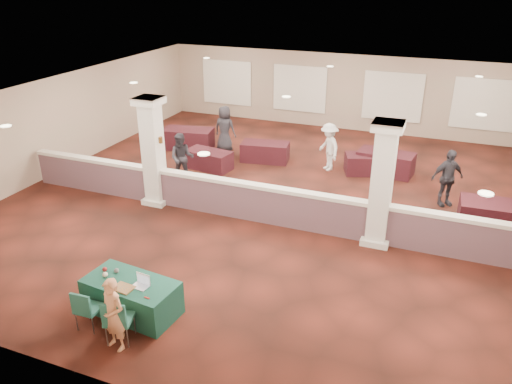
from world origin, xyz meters
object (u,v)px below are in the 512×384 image
at_px(far_table_back_left, 188,139).
at_px(attendee_d, 225,129).
at_px(far_table_front_right, 498,217).
at_px(attendee_a, 182,158).
at_px(far_table_back_center, 369,164).
at_px(far_table_front_center, 265,152).
at_px(attendee_b, 329,147).
at_px(conf_chair_side, 86,307).
at_px(far_table_front_left, 209,160).
at_px(attendee_c, 447,178).
at_px(conf_chair_main, 117,318).
at_px(far_table_back_right, 385,163).
at_px(near_table, 132,297).
at_px(woman, 113,315).

bearing_deg(far_table_back_left, attendee_d, 11.71).
xyz_separation_m(far_table_front_right, attendee_a, (-9.46, -0.10, 0.42)).
bearing_deg(far_table_back_center, far_table_front_center, -176.94).
bearing_deg(far_table_front_center, attendee_d, 164.69).
distance_m(far_table_back_center, attendee_b, 1.50).
relative_size(conf_chair_side, attendee_d, 0.51).
distance_m(far_table_front_left, attendee_c, 7.82).
distance_m(conf_chair_main, attendee_b, 10.19).
distance_m(conf_chair_side, far_table_front_left, 8.71).
distance_m(far_table_front_center, attendee_b, 2.39).
distance_m(attendee_a, attendee_d, 3.30).
bearing_deg(far_table_back_right, far_table_front_left, -162.42).
xyz_separation_m(conf_chair_side, far_table_front_center, (-0.10, 9.99, -0.18)).
distance_m(far_table_front_center, far_table_front_right, 8.10).
xyz_separation_m(near_table, far_table_front_right, (7.04, 6.50, 0.03)).
distance_m(conf_chair_main, far_table_front_right, 10.00).
bearing_deg(far_table_front_center, far_table_back_center, 3.06).
bearing_deg(far_table_front_left, attendee_c, -0.43).
distance_m(far_table_front_left, attendee_a, 1.47).
bearing_deg(far_table_back_center, attendee_b, -171.89).
bearing_deg(far_table_back_left, conf_chair_main, -67.91).
bearing_deg(woman, attendee_d, 117.48).
xyz_separation_m(near_table, far_table_front_center, (-0.59, 9.20, -0.02)).
relative_size(near_table, far_table_front_left, 1.20).
height_order(near_table, far_table_front_right, far_table_front_right).
distance_m(attendee_c, attendee_d, 8.31).
height_order(far_table_back_center, attendee_b, attendee_b).
bearing_deg(near_table, far_table_back_right, 74.86).
bearing_deg(conf_chair_side, attendee_c, 50.69).
distance_m(far_table_front_center, attendee_a, 3.37).
distance_m(far_table_back_center, attendee_c, 3.07).
relative_size(far_table_back_left, attendee_b, 1.15).
relative_size(far_table_back_right, attendee_d, 1.07).
relative_size(conf_chair_main, attendee_b, 0.58).
xyz_separation_m(woman, far_table_back_center, (2.82, 10.40, -0.40)).
xyz_separation_m(near_table, far_table_back_right, (3.65, 9.60, 0.01)).
bearing_deg(attendee_c, far_table_back_right, 102.07).
bearing_deg(attendee_c, conf_chair_side, -160.35).
bearing_deg(conf_chair_side, near_table, 54.63).
bearing_deg(near_table, attendee_d, 109.68).
xyz_separation_m(conf_chair_main, far_table_front_right, (6.73, 7.39, -0.17)).
bearing_deg(attendee_c, near_table, -160.73).
bearing_deg(conf_chair_main, far_table_front_right, 31.81).
bearing_deg(far_table_back_right, attendee_d, 179.02).
height_order(woman, far_table_front_center, woman).
height_order(far_table_back_center, attendee_d, attendee_d).
bearing_deg(conf_chair_main, attendee_b, 66.06).
xyz_separation_m(far_table_front_right, far_table_back_center, (-3.89, 2.90, -0.07)).
xyz_separation_m(far_table_front_center, attendee_d, (-1.83, 0.50, 0.53)).
relative_size(far_table_front_left, far_table_front_right, 0.81).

